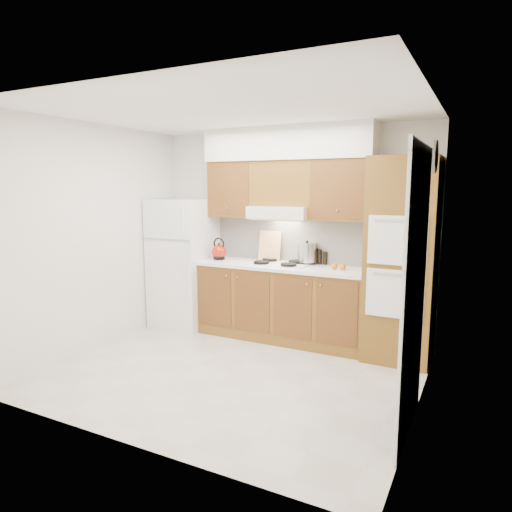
{
  "coord_description": "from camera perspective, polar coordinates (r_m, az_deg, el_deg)",
  "views": [
    {
      "loc": [
        2.24,
        -3.86,
        1.89
      ],
      "look_at": [
        0.05,
        0.45,
        1.15
      ],
      "focal_mm": 32.0,
      "sensor_mm": 36.0,
      "label": 1
    }
  ],
  "objects": [
    {
      "name": "cutting_board",
      "position": [
        5.83,
        1.73,
        1.3
      ],
      "size": [
        0.3,
        0.13,
        0.38
      ],
      "primitive_type": "cube",
      "rotation": [
        -0.21,
        0.0,
        0.13
      ],
      "color": "tan",
      "rests_on": "countertop"
    },
    {
      "name": "floor",
      "position": [
        4.84,
        -2.99,
        -14.28
      ],
      "size": [
        3.6,
        3.6,
        0.0
      ],
      "primitive_type": "plane",
      "color": "#BDB4A5",
      "rests_on": "ground"
    },
    {
      "name": "base_cabinets",
      "position": [
        5.7,
        3.25,
        -5.94
      ],
      "size": [
        2.11,
        0.6,
        0.9
      ],
      "primitive_type": "cube",
      "color": "brown",
      "rests_on": "floor"
    },
    {
      "name": "condiment_a",
      "position": [
        5.69,
        7.53,
        -0.02
      ],
      "size": [
        0.07,
        0.07,
        0.19
      ],
      "primitive_type": "cylinder",
      "rotation": [
        0.0,
        0.0,
        -0.4
      ],
      "color": "black",
      "rests_on": "countertop"
    },
    {
      "name": "backsplash",
      "position": [
        5.82,
        4.44,
        2.06
      ],
      "size": [
        2.11,
        0.03,
        0.56
      ],
      "primitive_type": "cube",
      "color": "white",
      "rests_on": "countertop"
    },
    {
      "name": "ceiling",
      "position": [
        4.52,
        -3.26,
        17.75
      ],
      "size": [
        3.6,
        3.6,
        0.0
      ],
      "primitive_type": "plane",
      "color": "white",
      "rests_on": "wall_back"
    },
    {
      "name": "orange_near",
      "position": [
        5.31,
        10.79,
        -1.36
      ],
      "size": [
        0.1,
        0.1,
        0.07
      ],
      "primitive_type": "sphere",
      "rotation": [
        0.0,
        0.0,
        0.42
      ],
      "color": "orange",
      "rests_on": "countertop"
    },
    {
      "name": "wall_right",
      "position": [
        3.93,
        20.27,
        -0.46
      ],
      "size": [
        0.02,
        3.0,
        2.6
      ],
      "primitive_type": "cube",
      "color": "silver",
      "rests_on": "floor"
    },
    {
      "name": "orange_far",
      "position": [
        5.35,
        9.76,
        -1.27
      ],
      "size": [
        0.08,
        0.08,
        0.07
      ],
      "primitive_type": "sphere",
      "rotation": [
        0.0,
        0.0,
        0.18
      ],
      "color": "orange",
      "rests_on": "countertop"
    },
    {
      "name": "countertop",
      "position": [
        5.59,
        3.25,
        -1.3
      ],
      "size": [
        2.13,
        0.62,
        0.04
      ],
      "primitive_type": "cube",
      "color": "white",
      "rests_on": "base_cabinets"
    },
    {
      "name": "fridge",
      "position": [
        6.27,
        -9.0,
        -0.87
      ],
      "size": [
        0.75,
        0.72,
        1.72
      ],
      "primitive_type": "cube",
      "color": "white",
      "rests_on": "floor"
    },
    {
      "name": "doorway",
      "position": [
        3.63,
        19.21,
        -5.13
      ],
      "size": [
        0.02,
        0.9,
        2.1
      ],
      "primitive_type": "cube",
      "color": "black",
      "rests_on": "floor"
    },
    {
      "name": "upper_cab_left",
      "position": [
        5.97,
        -2.69,
        8.31
      ],
      "size": [
        0.63,
        0.33,
        0.7
      ],
      "primitive_type": "cube",
      "color": "brown",
      "rests_on": "wall_back"
    },
    {
      "name": "wall_back",
      "position": [
        5.83,
        4.28,
        2.87
      ],
      "size": [
        3.6,
        0.02,
        2.6
      ],
      "primitive_type": "cube",
      "color": "silver",
      "rests_on": "floor"
    },
    {
      "name": "stock_pot",
      "position": [
        5.63,
        6.38,
        0.43
      ],
      "size": [
        0.27,
        0.27,
        0.23
      ],
      "primitive_type": "cylinder",
      "rotation": [
        0.0,
        0.0,
        0.24
      ],
      "color": "silver",
      "rests_on": "cooktop"
    },
    {
      "name": "cooktop",
      "position": [
        5.63,
        2.87,
        -0.97
      ],
      "size": [
        0.74,
        0.5,
        0.01
      ],
      "primitive_type": "cube",
      "color": "white",
      "rests_on": "countertop"
    },
    {
      "name": "wall_clock",
      "position": [
        4.44,
        21.52,
        11.48
      ],
      "size": [
        0.02,
        0.3,
        0.3
      ],
      "primitive_type": "cylinder",
      "rotation": [
        0.0,
        1.57,
        0.0
      ],
      "color": "#3F3833",
      "rests_on": "wall_right"
    },
    {
      "name": "range_hood",
      "position": [
        5.62,
        3.19,
        5.47
      ],
      "size": [
        0.75,
        0.45,
        0.15
      ],
      "primitive_type": "cube",
      "color": "silver",
      "rests_on": "wall_back"
    },
    {
      "name": "wall_left",
      "position": [
        5.61,
        -19.25,
        2.18
      ],
      "size": [
        0.02,
        3.0,
        2.6
      ],
      "primitive_type": "cube",
      "color": "silver",
      "rests_on": "floor"
    },
    {
      "name": "kettle",
      "position": [
        5.97,
        -4.65,
        0.53
      ],
      "size": [
        0.24,
        0.24,
        0.19
      ],
      "primitive_type": "sphere",
      "rotation": [
        0.0,
        0.0,
        0.31
      ],
      "color": "#971A0B",
      "rests_on": "countertop"
    },
    {
      "name": "oven_cabinet",
      "position": [
        5.16,
        17.75,
        -0.53
      ],
      "size": [
        0.7,
        0.65,
        2.2
      ],
      "primitive_type": "cube",
      "color": "brown",
      "rests_on": "floor"
    },
    {
      "name": "upper_cab_over_hood",
      "position": [
        5.66,
        3.47,
        9.04
      ],
      "size": [
        0.75,
        0.33,
        0.55
      ],
      "primitive_type": "cube",
      "color": "brown",
      "rests_on": "range_hood"
    },
    {
      "name": "upper_cab_right",
      "position": [
        5.41,
        10.74,
        8.13
      ],
      "size": [
        0.73,
        0.33,
        0.7
      ],
      "primitive_type": "cube",
      "color": "brown",
      "rests_on": "wall_back"
    },
    {
      "name": "condiment_b",
      "position": [
        5.68,
        7.95,
        -0.09
      ],
      "size": [
        0.07,
        0.07,
        0.18
      ],
      "primitive_type": "cylinder",
      "rotation": [
        0.0,
        0.0,
        -0.44
      ],
      "color": "black",
      "rests_on": "countertop"
    },
    {
      "name": "condiment_c",
      "position": [
        5.65,
        8.63,
        -0.26
      ],
      "size": [
        0.07,
        0.07,
        0.16
      ],
      "primitive_type": "cylinder",
      "rotation": [
        0.0,
        0.0,
        -0.24
      ],
      "color": "black",
      "rests_on": "countertop"
    },
    {
      "name": "soffit",
      "position": [
        5.65,
        3.93,
        13.86
      ],
      "size": [
        2.13,
        0.36,
        0.4
      ],
      "primitive_type": "cube",
      "color": "silver",
      "rests_on": "wall_back"
    }
  ]
}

